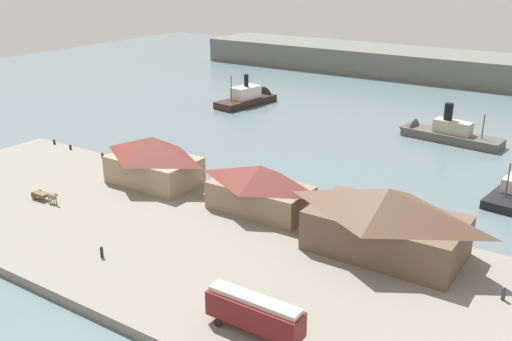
# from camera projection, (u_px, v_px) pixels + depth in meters

# --- Properties ---
(ground_plane) EXTENTS (320.00, 320.00, 0.00)m
(ground_plane) POSITION_uv_depth(u_px,v_px,m) (281.00, 194.00, 91.88)
(ground_plane) COLOR slate
(quay_promenade) EXTENTS (110.00, 36.00, 1.20)m
(quay_promenade) POSITION_uv_depth(u_px,v_px,m) (193.00, 244.00, 74.45)
(quay_promenade) COLOR gray
(quay_promenade) RESTS_ON ground
(seawall_edge) EXTENTS (110.00, 0.80, 1.00)m
(seawall_edge) POSITION_uv_depth(u_px,v_px,m) (269.00, 199.00, 88.89)
(seawall_edge) COLOR #666159
(seawall_edge) RESTS_ON ground
(ferry_shed_customs_shed) EXTENTS (14.56, 9.18, 7.77)m
(ferry_shed_customs_shed) POSITION_uv_depth(u_px,v_px,m) (154.00, 160.00, 92.12)
(ferry_shed_customs_shed) COLOR #998466
(ferry_shed_customs_shed) RESTS_ON quay_promenade
(ferry_shed_east_terminal) EXTENTS (14.78, 7.79, 6.92)m
(ferry_shed_east_terminal) POSITION_uv_depth(u_px,v_px,m) (260.00, 188.00, 81.86)
(ferry_shed_east_terminal) COLOR #847056
(ferry_shed_east_terminal) RESTS_ON quay_promenade
(ferry_shed_central_terminal) EXTENTS (18.87, 11.16, 8.45)m
(ferry_shed_central_terminal) POSITION_uv_depth(u_px,v_px,m) (387.00, 220.00, 69.90)
(ferry_shed_central_terminal) COLOR brown
(ferry_shed_central_terminal) RESTS_ON quay_promenade
(street_tram) EXTENTS (10.15, 2.59, 4.00)m
(street_tram) POSITION_uv_depth(u_px,v_px,m) (254.00, 312.00, 54.99)
(street_tram) COLOR maroon
(street_tram) RESTS_ON quay_promenade
(horse_cart) EXTENTS (5.61, 1.36, 1.87)m
(horse_cart) POSITION_uv_depth(u_px,v_px,m) (45.00, 195.00, 86.03)
(horse_cart) COLOR brown
(horse_cart) RESTS_ON quay_promenade
(pedestrian_by_tram) EXTENTS (0.42, 0.42, 1.69)m
(pedestrian_by_tram) POSITION_uv_depth(u_px,v_px,m) (504.00, 294.00, 60.94)
(pedestrian_by_tram) COLOR #33384C
(pedestrian_by_tram) RESTS_ON quay_promenade
(pedestrian_at_waters_edge) EXTENTS (0.39, 0.39, 1.58)m
(pedestrian_at_waters_edge) POSITION_uv_depth(u_px,v_px,m) (102.00, 252.00, 69.75)
(pedestrian_at_waters_edge) COLOR #232328
(pedestrian_at_waters_edge) RESTS_ON quay_promenade
(mooring_post_east) EXTENTS (0.44, 0.44, 0.90)m
(mooring_post_east) POSITION_uv_depth(u_px,v_px,m) (102.00, 155.00, 105.09)
(mooring_post_east) COLOR black
(mooring_post_east) RESTS_ON quay_promenade
(mooring_post_west) EXTENTS (0.44, 0.44, 0.90)m
(mooring_post_west) POSITION_uv_depth(u_px,v_px,m) (54.00, 142.00, 112.97)
(mooring_post_west) COLOR black
(mooring_post_west) RESTS_ON quay_promenade
(mooring_post_center_west) EXTENTS (0.44, 0.44, 0.90)m
(mooring_post_center_west) POSITION_uv_depth(u_px,v_px,m) (70.00, 147.00, 109.80)
(mooring_post_center_west) COLOR black
(mooring_post_center_west) RESTS_ON quay_promenade
(ferry_outer_harbor) EXTENTS (8.99, 19.68, 10.22)m
(ferry_outer_harbor) POSITION_uv_depth(u_px,v_px,m) (252.00, 98.00, 149.58)
(ferry_outer_harbor) COLOR black
(ferry_outer_harbor) RESTS_ON ground
(ferry_mid_harbor) EXTENTS (22.53, 7.68, 9.43)m
(ferry_mid_harbor) POSITION_uv_depth(u_px,v_px,m) (440.00, 133.00, 119.84)
(ferry_mid_harbor) COLOR #514C47
(ferry_mid_harbor) RESTS_ON ground
(far_headland) EXTENTS (180.00, 24.00, 8.00)m
(far_headland) POSITION_uv_depth(u_px,v_px,m) (465.00, 68.00, 176.66)
(far_headland) COLOR #60665B
(far_headland) RESTS_ON ground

